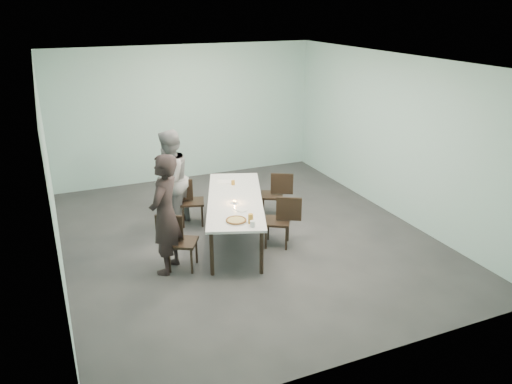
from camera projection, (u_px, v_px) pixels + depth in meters
name	position (u px, v px, depth m)	size (l,w,h in m)	color
ground	(245.00, 236.00, 8.74)	(7.00, 7.00, 0.00)	#333335
room_shell	(244.00, 123.00, 8.02)	(6.02, 7.02, 3.01)	#ACD8D2
table	(235.00, 201.00, 8.43)	(1.74, 2.75, 0.75)	white
chair_near_left	(177.00, 238.00, 7.56)	(0.65, 0.57, 0.87)	black
chair_far_left	(188.00, 198.00, 9.07)	(0.65, 0.52, 0.87)	black
chair_near_right	(282.00, 218.00, 8.26)	(0.64, 0.58, 0.87)	black
chair_far_right	(276.00, 192.00, 9.38)	(0.65, 0.57, 0.87)	black
diner_near	(165.00, 215.00, 7.33)	(0.67, 0.44, 1.84)	black
diner_far	(170.00, 179.00, 8.86)	(0.87, 0.68, 1.79)	gray
pizza	(236.00, 220.00, 7.51)	(0.34, 0.34, 0.04)	white
side_plate	(242.00, 210.00, 7.93)	(0.18, 0.18, 0.01)	white
beer_glass	(251.00, 219.00, 7.43)	(0.08, 0.08, 0.15)	gold
water_tumbler	(253.00, 224.00, 7.33)	(0.08, 0.08, 0.09)	silver
tealight	(235.00, 202.00, 8.19)	(0.06, 0.06, 0.05)	silver
amber_tumbler	(233.00, 183.00, 9.01)	(0.07, 0.07, 0.08)	gold
menu	(226.00, 182.00, 9.17)	(0.30, 0.22, 0.01)	silver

